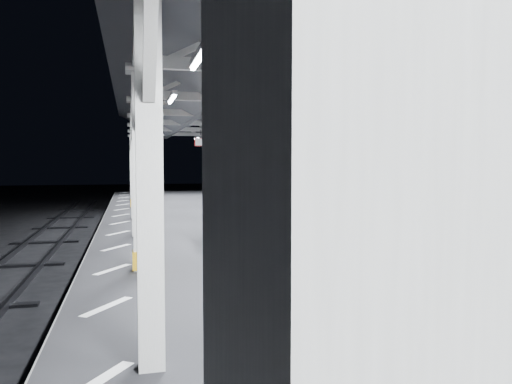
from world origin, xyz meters
name	(u,v)px	position (x,y,z in m)	size (l,w,h in m)	color
ground	(296,366)	(0.00, 0.00, 0.00)	(120.00, 120.00, 0.00)	black
platform	(296,330)	(0.00, 0.00, 0.50)	(6.00, 50.00, 1.00)	black
hazard_stripes_left	(107,307)	(-2.45, 0.00, 1.00)	(1.00, 48.00, 0.01)	silver
hazard_stripes_right	(455,283)	(2.45, 0.00, 1.00)	(1.00, 48.00, 0.01)	silver
canopy	(299,24)	(0.00, -0.02, 4.56)	(5.40, 49.00, 4.65)	silver
bench_near	(389,342)	(-0.43, -3.23, 1.53)	(1.28, 1.93, 0.98)	black
bench_mid	(227,220)	(-0.12, 4.29, 1.53)	(0.81, 1.87, 0.99)	black
bench_far	(225,206)	(0.59, 8.21, 1.49)	(0.68, 1.70, 0.91)	black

